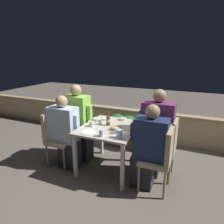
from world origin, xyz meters
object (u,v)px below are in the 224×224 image
person_blue_shirt (65,132)px  potted_plant (72,119)px  person_purple_stripe (155,134)px  chair_right_far (168,144)px  chair_right_near (163,154)px  person_green_blouse (79,123)px  beer_bottle (108,120)px  chair_left_far (70,128)px  chair_left_near (56,134)px  person_navy_jumper (148,148)px

person_blue_shirt → potted_plant: (-0.61, 1.05, -0.17)m
person_purple_stripe → potted_plant: size_ratio=1.88×
chair_right_far → chair_right_near: bearing=-92.1°
person_green_blouse → beer_bottle: size_ratio=5.90×
person_blue_shirt → beer_bottle: (0.65, 0.25, 0.23)m
chair_left_far → person_purple_stripe: 1.54m
chair_right_near → beer_bottle: 0.99m
chair_left_near → person_blue_shirt: bearing=-0.0°
person_green_blouse → beer_bottle: person_green_blouse is taller
person_navy_jumper → beer_bottle: 0.79m
person_blue_shirt → beer_bottle: person_blue_shirt is taller
beer_bottle → potted_plant: bearing=147.6°
person_blue_shirt → chair_right_near: size_ratio=1.32×
person_green_blouse → potted_plant: 1.00m
chair_left_far → chair_right_far: 1.72m
person_navy_jumper → beer_bottle: person_navy_jumper is taller
chair_left_far → chair_right_near: (1.71, -0.34, 0.00)m
person_navy_jumper → chair_right_far: bearing=58.7°
chair_right_near → person_purple_stripe: person_purple_stripe is taller
chair_left_far → chair_right_far: bearing=0.2°
chair_right_near → person_navy_jumper: person_navy_jumper is taller
chair_left_near → person_purple_stripe: 1.63m
chair_left_near → person_navy_jumper: person_navy_jumper is taller
chair_left_near → person_green_blouse: bearing=53.1°
chair_right_far → person_green_blouse: bearing=-179.8°
chair_right_near → person_purple_stripe: bearing=117.5°
beer_bottle → person_blue_shirt: bearing=-159.1°
person_navy_jumper → person_purple_stripe: size_ratio=0.89×
person_purple_stripe → person_blue_shirt: bearing=-166.3°
person_navy_jumper → chair_right_far: size_ratio=1.32×
chair_right_far → beer_bottle: beer_bottle is taller
chair_left_far → person_green_blouse: person_green_blouse is taller
person_green_blouse → person_navy_jumper: person_green_blouse is taller
chair_right_near → person_navy_jumper: 0.21m
person_green_blouse → potted_plant: bearing=132.4°
chair_left_near → chair_right_near: same height
chair_left_near → beer_bottle: bearing=16.4°
person_navy_jumper → potted_plant: (-1.98, 1.06, -0.17)m
person_blue_shirt → chair_left_near: bearing=180.0°
chair_right_near → person_purple_stripe: (-0.18, 0.35, 0.13)m
chair_left_near → potted_plant: bearing=111.2°
person_navy_jumper → beer_bottle: size_ratio=5.36×
person_green_blouse → person_navy_jumper: size_ratio=1.10×
beer_bottle → person_purple_stripe: bearing=6.8°
chair_left_near → chair_right_far: 1.81m
person_blue_shirt → chair_right_near: (1.57, -0.01, -0.05)m
person_green_blouse → person_purple_stripe: bearing=0.3°
chair_left_far → beer_bottle: 0.85m
person_navy_jumper → potted_plant: person_navy_jumper is taller
chair_left_far → person_purple_stripe: person_purple_stripe is taller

